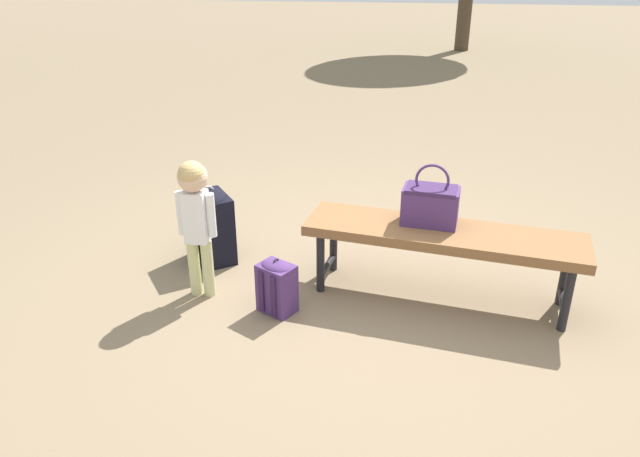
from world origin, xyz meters
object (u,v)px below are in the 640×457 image
at_px(park_bench, 443,239).
at_px(child_standing, 195,209).
at_px(backpack_large, 211,224).
at_px(handbag, 430,204).
at_px(backpack_small, 277,285).

bearing_deg(park_bench, child_standing, 7.04).
relative_size(park_bench, child_standing, 1.92).
bearing_deg(backpack_large, child_standing, 99.66).
bearing_deg(backpack_large, handbag, 172.21).
xyz_separation_m(park_bench, backpack_large, (1.49, -0.27, -0.13)).
bearing_deg(backpack_small, park_bench, -162.79).
relative_size(park_bench, backpack_large, 3.09).
height_order(handbag, backpack_small, handbag).
height_order(backpack_large, backpack_small, backpack_large).
bearing_deg(park_bench, handbag, -42.16).
height_order(park_bench, backpack_small, park_bench).
distance_m(handbag, backpack_large, 1.45).
relative_size(child_standing, backpack_small, 2.50).
xyz_separation_m(backpack_large, backpack_small, (-0.56, 0.56, -0.09)).
bearing_deg(handbag, backpack_small, 23.41).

